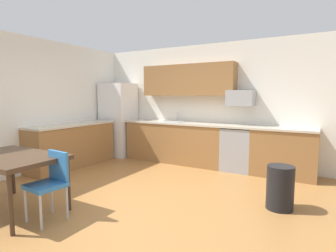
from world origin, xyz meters
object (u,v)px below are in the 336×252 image
object	(u,v)px
refrigerator	(119,120)
dining_table	(10,160)
oven_range	(238,149)
trash_bin	(280,187)
chair_near_table	(51,180)
microwave	(241,98)

from	to	relation	value
refrigerator	dining_table	world-z (taller)	refrigerator
oven_range	trash_bin	bearing A→B (deg)	-57.89
dining_table	chair_near_table	size ratio (longest dim) A/B	1.65
chair_near_table	microwave	bearing A→B (deg)	68.32
chair_near_table	dining_table	bearing A→B (deg)	-171.18
refrigerator	trash_bin	bearing A→B (deg)	-20.88
microwave	dining_table	xyz separation A→B (m)	(-2.07, -3.62, -0.80)
microwave	dining_table	distance (m)	4.24
chair_near_table	refrigerator	bearing A→B (deg)	117.16
chair_near_table	trash_bin	bearing A→B (deg)	35.66
oven_range	trash_bin	distance (m)	1.97
oven_range	chair_near_table	distance (m)	3.69
refrigerator	chair_near_table	bearing A→B (deg)	-62.84
dining_table	trash_bin	distance (m)	3.64
oven_range	chair_near_table	size ratio (longest dim) A/B	1.07
microwave	dining_table	world-z (taller)	microwave
refrigerator	chair_near_table	world-z (taller)	refrigerator
oven_range	microwave	world-z (taller)	microwave
oven_range	chair_near_table	xyz separation A→B (m)	(-1.40, -3.41, 0.05)
oven_range	microwave	xyz separation A→B (m)	(-0.00, 0.10, 1.04)
refrigerator	chair_near_table	size ratio (longest dim) A/B	2.18
refrigerator	microwave	xyz separation A→B (m)	(3.11, 0.18, 0.57)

